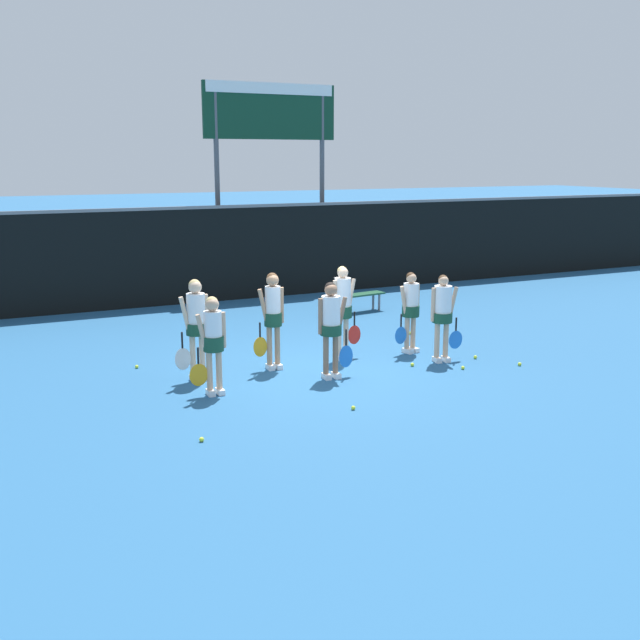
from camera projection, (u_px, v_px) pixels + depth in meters
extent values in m
plane|color=#235684|center=(322.00, 370.00, 13.73)|extent=(140.00, 140.00, 0.00)
cube|color=black|center=(204.00, 256.00, 19.92)|extent=(60.00, 0.06, 2.50)
cube|color=slate|center=(202.00, 207.00, 19.64)|extent=(60.00, 0.08, 0.08)
cylinder|color=#515156|center=(217.00, 190.00, 20.71)|extent=(0.14, 0.14, 5.85)
cylinder|color=#515156|center=(322.00, 188.00, 22.05)|extent=(0.14, 0.14, 5.85)
cube|color=#0F3823|center=(270.00, 111.00, 20.92)|extent=(3.92, 0.12, 1.53)
cube|color=white|center=(271.00, 88.00, 20.73)|extent=(3.76, 0.02, 0.31)
cube|color=#19472D|center=(354.00, 295.00, 18.70)|extent=(1.77, 0.59, 0.04)
cylinder|color=slate|center=(373.00, 301.00, 19.23)|extent=(0.06, 0.06, 0.42)
cylinder|color=slate|center=(379.00, 302.00, 19.02)|extent=(0.06, 0.06, 0.42)
cylinder|color=slate|center=(327.00, 307.00, 18.47)|extent=(0.06, 0.06, 0.42)
cylinder|color=slate|center=(333.00, 308.00, 18.26)|extent=(0.06, 0.06, 0.42)
cylinder|color=tan|center=(219.00, 371.00, 12.28)|extent=(0.10, 0.10, 0.78)
cylinder|color=tan|center=(210.00, 372.00, 12.22)|extent=(0.10, 0.10, 0.78)
cube|color=white|center=(220.00, 391.00, 12.33)|extent=(0.12, 0.24, 0.09)
cube|color=white|center=(211.00, 393.00, 12.27)|extent=(0.12, 0.24, 0.09)
cylinder|color=#16422B|center=(213.00, 343.00, 12.15)|extent=(0.34, 0.34, 0.24)
cylinder|color=white|center=(213.00, 330.00, 12.10)|extent=(0.29, 0.29, 0.62)
sphere|color=tan|center=(212.00, 304.00, 12.01)|extent=(0.22, 0.22, 0.22)
sphere|color=#D8B772|center=(212.00, 303.00, 12.03)|extent=(0.20, 0.20, 0.20)
cylinder|color=tan|center=(202.00, 332.00, 12.03)|extent=(0.20, 0.08, 0.59)
cylinder|color=tan|center=(224.00, 330.00, 12.18)|extent=(0.08, 0.08, 0.59)
cylinder|color=black|center=(198.00, 356.00, 12.07)|extent=(0.03, 0.03, 0.27)
ellipsoid|color=orange|center=(199.00, 375.00, 12.14)|extent=(0.31, 0.03, 0.38)
cylinder|color=#8C664C|center=(335.00, 355.00, 13.19)|extent=(0.10, 0.10, 0.81)
cylinder|color=#8C664C|center=(326.00, 356.00, 13.12)|extent=(0.10, 0.10, 0.81)
cube|color=white|center=(336.00, 375.00, 13.24)|extent=(0.12, 0.25, 0.09)
cube|color=white|center=(326.00, 376.00, 13.17)|extent=(0.12, 0.25, 0.09)
cylinder|color=#16422B|center=(331.00, 330.00, 13.06)|extent=(0.38, 0.38, 0.18)
cylinder|color=white|center=(331.00, 315.00, 13.00)|extent=(0.33, 0.33, 0.66)
sphere|color=#8C664C|center=(331.00, 290.00, 12.91)|extent=(0.22, 0.22, 0.22)
sphere|color=black|center=(330.00, 288.00, 12.92)|extent=(0.21, 0.21, 0.21)
cylinder|color=#8C664C|center=(342.00, 315.00, 13.08)|extent=(0.21, 0.09, 0.63)
cylinder|color=#8C664C|center=(320.00, 316.00, 12.93)|extent=(0.08, 0.08, 0.63)
cylinder|color=black|center=(346.00, 337.00, 13.18)|extent=(0.03, 0.03, 0.29)
ellipsoid|color=blue|center=(346.00, 356.00, 13.25)|extent=(0.27, 0.03, 0.40)
cylinder|color=tan|center=(446.00, 341.00, 14.26)|extent=(0.10, 0.10, 0.79)
cylinder|color=tan|center=(437.00, 341.00, 14.21)|extent=(0.10, 0.10, 0.79)
cube|color=white|center=(446.00, 359.00, 14.31)|extent=(0.15, 0.25, 0.09)
cube|color=white|center=(437.00, 360.00, 14.26)|extent=(0.15, 0.25, 0.09)
cylinder|color=#16422B|center=(442.00, 317.00, 14.14)|extent=(0.38, 0.38, 0.19)
cylinder|color=white|center=(443.00, 303.00, 14.08)|extent=(0.33, 0.33, 0.67)
sphere|color=tan|center=(443.00, 281.00, 13.99)|extent=(0.19, 0.19, 0.19)
sphere|color=#4C331E|center=(443.00, 279.00, 14.00)|extent=(0.18, 0.18, 0.18)
cylinder|color=tan|center=(453.00, 304.00, 14.14)|extent=(0.22, 0.11, 0.64)
cylinder|color=tan|center=(433.00, 305.00, 14.03)|extent=(0.08, 0.08, 0.64)
cylinder|color=black|center=(456.00, 324.00, 14.23)|extent=(0.03, 0.03, 0.26)
ellipsoid|color=blue|center=(456.00, 340.00, 14.29)|extent=(0.31, 0.03, 0.35)
cylinder|color=beige|center=(202.00, 356.00, 13.09)|extent=(0.10, 0.10, 0.85)
cylinder|color=beige|center=(193.00, 357.00, 13.00)|extent=(0.10, 0.10, 0.85)
cube|color=white|center=(204.00, 377.00, 13.14)|extent=(0.13, 0.25, 0.09)
cube|color=white|center=(194.00, 378.00, 13.06)|extent=(0.13, 0.25, 0.09)
cylinder|color=#16422B|center=(197.00, 329.00, 12.94)|extent=(0.37, 0.37, 0.21)
cylinder|color=white|center=(196.00, 313.00, 12.88)|extent=(0.32, 0.32, 0.69)
sphere|color=beige|center=(195.00, 287.00, 12.78)|extent=(0.23, 0.23, 0.23)
sphere|color=#D8B772|center=(195.00, 285.00, 12.79)|extent=(0.21, 0.21, 0.21)
cylinder|color=beige|center=(185.00, 315.00, 12.78)|extent=(0.22, 0.10, 0.66)
cylinder|color=beige|center=(206.00, 313.00, 12.98)|extent=(0.08, 0.08, 0.66)
cylinder|color=black|center=(182.00, 340.00, 12.82)|extent=(0.03, 0.03, 0.28)
ellipsoid|color=silver|center=(183.00, 359.00, 12.89)|extent=(0.28, 0.03, 0.39)
cylinder|color=tan|center=(277.00, 346.00, 13.77)|extent=(0.10, 0.10, 0.85)
cylinder|color=tan|center=(269.00, 347.00, 13.71)|extent=(0.10, 0.10, 0.85)
cube|color=white|center=(278.00, 366.00, 13.82)|extent=(0.12, 0.24, 0.09)
cube|color=white|center=(270.00, 367.00, 13.76)|extent=(0.12, 0.24, 0.09)
cylinder|color=#16422B|center=(273.00, 319.00, 13.63)|extent=(0.32, 0.32, 0.24)
cylinder|color=white|center=(273.00, 305.00, 13.57)|extent=(0.28, 0.28, 0.69)
sphere|color=tan|center=(273.00, 280.00, 13.48)|extent=(0.23, 0.23, 0.23)
sphere|color=#4C331E|center=(272.00, 278.00, 13.49)|extent=(0.21, 0.21, 0.21)
cylinder|color=tan|center=(263.00, 307.00, 13.51)|extent=(0.21, 0.09, 0.66)
cylinder|color=tan|center=(282.00, 305.00, 13.64)|extent=(0.08, 0.08, 0.66)
cylinder|color=black|center=(260.00, 330.00, 13.55)|extent=(0.03, 0.03, 0.27)
ellipsoid|color=orange|center=(260.00, 347.00, 13.62)|extent=(0.26, 0.03, 0.37)
cylinder|color=beige|center=(346.00, 337.00, 14.43)|extent=(0.10, 0.10, 0.86)
cylinder|color=beige|center=(339.00, 338.00, 14.33)|extent=(0.10, 0.10, 0.86)
cube|color=white|center=(347.00, 357.00, 14.48)|extent=(0.15, 0.26, 0.09)
cube|color=white|center=(340.00, 358.00, 14.38)|extent=(0.15, 0.26, 0.09)
cylinder|color=#16422B|center=(343.00, 312.00, 14.27)|extent=(0.36, 0.36, 0.22)
cylinder|color=white|center=(343.00, 297.00, 14.21)|extent=(0.31, 0.31, 0.73)
sphere|color=beige|center=(343.00, 273.00, 14.11)|extent=(0.20, 0.20, 0.20)
sphere|color=#D8B772|center=(342.00, 271.00, 14.12)|extent=(0.19, 0.19, 0.19)
cylinder|color=beige|center=(351.00, 296.00, 14.32)|extent=(0.23, 0.11, 0.69)
cylinder|color=beige|center=(335.00, 299.00, 14.10)|extent=(0.08, 0.08, 0.69)
cylinder|color=black|center=(354.00, 318.00, 14.45)|extent=(0.03, 0.03, 0.27)
ellipsoid|color=red|center=(354.00, 335.00, 14.51)|extent=(0.28, 0.03, 0.38)
cylinder|color=tan|center=(413.00, 333.00, 14.96)|extent=(0.10, 0.10, 0.77)
cylinder|color=tan|center=(407.00, 334.00, 14.86)|extent=(0.10, 0.10, 0.77)
cube|color=white|center=(414.00, 350.00, 15.01)|extent=(0.16, 0.26, 0.09)
cube|color=white|center=(408.00, 351.00, 14.91)|extent=(0.16, 0.26, 0.09)
cylinder|color=#16422B|center=(411.00, 311.00, 14.81)|extent=(0.35, 0.35, 0.22)
cylinder|color=white|center=(411.00, 299.00, 14.76)|extent=(0.30, 0.30, 0.63)
sphere|color=tan|center=(411.00, 278.00, 14.67)|extent=(0.20, 0.20, 0.20)
sphere|color=#4C331E|center=(411.00, 277.00, 14.68)|extent=(0.18, 0.18, 0.18)
cylinder|color=tan|center=(404.00, 301.00, 14.65)|extent=(0.21, 0.11, 0.60)
cylinder|color=tan|center=(417.00, 299.00, 14.87)|extent=(0.08, 0.08, 0.60)
cylinder|color=black|center=(401.00, 320.00, 14.67)|extent=(0.03, 0.03, 0.25)
ellipsoid|color=blue|center=(401.00, 335.00, 14.73)|extent=(0.26, 0.03, 0.35)
sphere|color=#CCE033|center=(463.00, 368.00, 13.76)|extent=(0.07, 0.07, 0.07)
sphere|color=#CCE033|center=(475.00, 357.00, 14.49)|extent=(0.07, 0.07, 0.07)
sphere|color=#CCE033|center=(137.00, 367.00, 13.83)|extent=(0.07, 0.07, 0.07)
sphere|color=#CCE033|center=(202.00, 439.00, 10.26)|extent=(0.07, 0.07, 0.07)
sphere|color=#CCE033|center=(411.00, 333.00, 16.46)|extent=(0.07, 0.07, 0.07)
sphere|color=#CCE033|center=(277.00, 350.00, 14.98)|extent=(0.07, 0.07, 0.07)
sphere|color=#CCE033|center=(520.00, 364.00, 14.00)|extent=(0.07, 0.07, 0.07)
sphere|color=#CCE033|center=(412.00, 365.00, 13.96)|extent=(0.07, 0.07, 0.07)
sphere|color=#CCE033|center=(353.00, 408.00, 11.56)|extent=(0.07, 0.07, 0.07)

